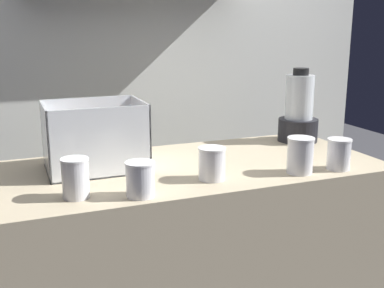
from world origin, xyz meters
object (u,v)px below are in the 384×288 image
object	(u,v)px
blender_pitcher	(299,113)
juice_cup_pomegranate_middle	(211,165)
juice_cup_beet_left	(140,180)
carrot_display_bin	(97,148)
juice_cup_beet_far_left	(76,180)
juice_cup_beet_far_right	(339,156)
juice_cup_orange_right	(300,158)

from	to	relation	value
blender_pitcher	juice_cup_pomegranate_middle	xyz separation A→B (m)	(-0.58, -0.36, -0.07)
juice_cup_beet_left	juice_cup_pomegranate_middle	distance (m)	0.27
carrot_display_bin	juice_cup_beet_far_left	bearing A→B (deg)	-112.76
blender_pitcher	juice_cup_beet_far_left	bearing A→B (deg)	-159.99
juice_cup_pomegranate_middle	juice_cup_beet_far_right	world-z (taller)	juice_cup_beet_far_right
blender_pitcher	juice_cup_beet_left	xyz separation A→B (m)	(-0.84, -0.43, -0.08)
juice_cup_pomegranate_middle	juice_cup_orange_right	xyz separation A→B (m)	(0.32, -0.05, 0.00)
carrot_display_bin	blender_pitcher	world-z (taller)	blender_pitcher
juice_cup_beet_left	blender_pitcher	bearing A→B (deg)	27.16
juice_cup_orange_right	juice_cup_beet_far_left	bearing A→B (deg)	177.37
carrot_display_bin	blender_pitcher	size ratio (longest dim) A/B	1.06
blender_pitcher	juice_cup_orange_right	world-z (taller)	blender_pitcher
juice_cup_pomegranate_middle	juice_cup_beet_far_right	size ratio (longest dim) A/B	0.99
juice_cup_pomegranate_middle	juice_cup_beet_far_left	bearing A→B (deg)	-178.56
blender_pitcher	juice_cup_beet_far_left	xyz separation A→B (m)	(-1.03, -0.37, -0.07)
juice_cup_beet_far_right	blender_pitcher	bearing A→B (deg)	75.43
blender_pitcher	juice_cup_pomegranate_middle	bearing A→B (deg)	-148.00
blender_pitcher	juice_cup_beet_left	size ratio (longest dim) A/B	3.01
carrot_display_bin	juice_cup_beet_far_right	xyz separation A→B (m)	(0.80, -0.33, -0.03)
juice_cup_orange_right	juice_cup_beet_far_right	size ratio (longest dim) A/B	1.14
blender_pitcher	juice_cup_beet_far_right	bearing A→B (deg)	-104.57
blender_pitcher	juice_cup_pomegranate_middle	distance (m)	0.69
carrot_display_bin	blender_pitcher	bearing A→B (deg)	6.03
juice_cup_beet_far_left	juice_cup_beet_left	bearing A→B (deg)	-17.98
juice_cup_beet_far_left	juice_cup_orange_right	distance (m)	0.76
carrot_display_bin	juice_cup_orange_right	xyz separation A→B (m)	(0.65, -0.31, -0.02)
carrot_display_bin	juice_cup_beet_far_right	world-z (taller)	carrot_display_bin
juice_cup_beet_far_left	juice_cup_beet_far_right	bearing A→B (deg)	-3.02
blender_pitcher	juice_cup_orange_right	xyz separation A→B (m)	(-0.26, -0.41, -0.07)
juice_cup_beet_left	juice_cup_beet_far_right	distance (m)	0.73
juice_cup_beet_left	juice_cup_beet_far_left	bearing A→B (deg)	162.02
carrot_display_bin	juice_cup_beet_far_left	world-z (taller)	carrot_display_bin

